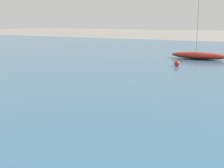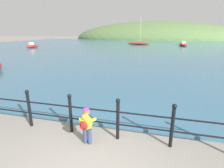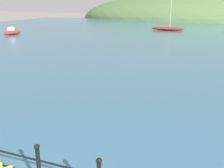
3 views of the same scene
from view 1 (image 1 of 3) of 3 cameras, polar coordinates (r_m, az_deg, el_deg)
The scene contains 2 objects.
boat_far_right at distance 26.12m, azimuth 15.59°, elevation 5.08°, with size 1.42×4.53×5.52m.
mooring_buoy at distance 21.49m, azimuth 11.78°, elevation 3.66°, with size 0.36×0.36×0.36m, color red.
Camera 1 is at (-8.36, 2.63, 3.11)m, focal length 50.00 mm.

